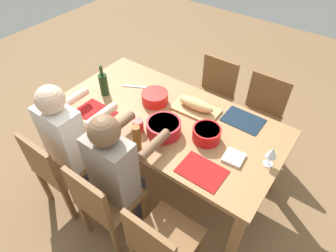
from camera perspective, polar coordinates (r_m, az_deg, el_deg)
The scene contains 23 objects.
ground_plane at distance 2.95m, azimuth -0.00°, elevation -8.91°, with size 8.00×8.00×0.00m, color brown.
dining_table at distance 2.45m, azimuth -0.00°, elevation 0.56°, with size 1.91×0.97×0.74m.
chair_far_right at distance 2.52m, azimuth -21.11°, elevation -7.72°, with size 0.40×0.40×0.85m.
diner_far_right at distance 2.43m, azimuth -19.06°, elevation -1.92°, with size 0.41×0.53×1.20m.
chair_near_left at distance 2.97m, azimuth 17.69°, elevation 2.45°, with size 0.40×0.40×0.85m.
chair_far_left at distance 2.03m, azimuth -1.61°, elevation -22.18°, with size 0.40×0.40×0.85m.
chair_far_center at distance 2.23m, azimuth -12.75°, elevation -14.36°, with size 0.40×0.40×0.85m.
diner_far_center at distance 2.12m, azimuth -10.10°, elevation -8.02°, with size 0.41×0.53×1.20m.
chair_near_center at distance 3.10m, azimuth 8.89°, elevation 6.31°, with size 0.40×0.40×0.85m.
serving_bowl_salad at distance 2.51m, azimuth -2.61°, elevation 5.75°, with size 0.23×0.23×0.10m.
serving_bowl_fruit at distance 2.19m, azimuth 7.63°, elevation -1.43°, with size 0.22×0.22×0.11m.
serving_bowl_greens at distance 2.22m, azimuth -0.85°, elevation -0.19°, with size 0.27×0.27×0.11m.
cutting_board at distance 2.47m, azimuth 5.46°, elevation 3.33°, with size 0.40×0.22×0.02m, color tan.
bread_loaf at distance 2.43m, azimuth 5.55°, elevation 4.32°, with size 0.32×0.11×0.09m, color tan.
wine_bottle at distance 2.64m, azimuth -12.59°, elevation 8.10°, with size 0.08×0.08×0.29m.
beer_bottle at distance 2.08m, azimuth -6.18°, elevation -2.40°, with size 0.06×0.06×0.22m, color brown.
wine_glass at distance 2.09m, azimuth 19.84°, elevation -5.07°, with size 0.08×0.08×0.17m.
placemat_far_right at distance 2.51m, azimuth -14.18°, elevation 2.67°, with size 0.32×0.23×0.01m, color maroon.
placemat_near_left at distance 2.44m, azimuth 14.60°, elevation 1.13°, with size 0.32×0.23×0.01m, color #142333.
placemat_far_left at distance 2.02m, azimuth 6.68°, elevation -8.86°, with size 0.32×0.23×0.01m, color maroon.
cup_far_center at distance 2.26m, azimuth -5.89°, elevation 0.10°, with size 0.08×0.08×0.10m, color red.
carving_knife at distance 2.74m, azimuth -6.50°, elevation 7.77°, with size 0.23×0.02×0.01m, color silver.
napkin_stack at distance 2.13m, azimuth 12.84°, elevation -6.09°, with size 0.14×0.14×0.02m, color white.
Camera 1 is at (-1.06, 1.45, 2.33)m, focal length 30.86 mm.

